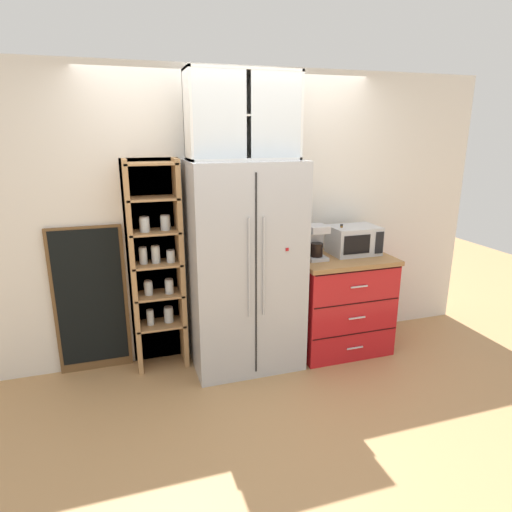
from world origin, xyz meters
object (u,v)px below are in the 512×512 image
object	(u,v)px
refrigerator	(245,267)
coffee_maker	(315,242)
microwave	(354,240)
bottle_amber	(341,241)
chalkboard_menu	(91,300)
mug_cream	(342,251)
mug_sage	(342,251)

from	to	relation	value
refrigerator	coffee_maker	world-z (taller)	refrigerator
refrigerator	coffee_maker	xyz separation A→B (m)	(0.66, 0.00, 0.17)
microwave	coffee_maker	size ratio (longest dim) A/B	1.42
microwave	bottle_amber	world-z (taller)	bottle_amber
microwave	chalkboard_menu	size ratio (longest dim) A/B	0.34
coffee_maker	mug_cream	distance (m)	0.30
chalkboard_menu	microwave	bearing A→B (deg)	-5.86
microwave	mug_cream	bearing A→B (deg)	-164.07
coffee_maker	mug_cream	size ratio (longest dim) A/B	2.76
mug_sage	chalkboard_menu	distance (m)	2.25
refrigerator	bottle_amber	size ratio (longest dim) A/B	6.21
coffee_maker	chalkboard_menu	bearing A→B (deg)	171.67
microwave	chalkboard_menu	distance (m)	2.40
microwave	bottle_amber	xyz separation A→B (m)	(-0.14, -0.01, -0.00)
bottle_amber	mug_cream	bearing A→B (deg)	-86.64
chalkboard_menu	refrigerator	bearing A→B (deg)	-12.67
refrigerator	mug_cream	bearing A→B (deg)	0.44
coffee_maker	refrigerator	bearing A→B (deg)	-179.61
mug_sage	bottle_amber	world-z (taller)	bottle_amber
coffee_maker	mug_sage	bearing A→B (deg)	0.86
coffee_maker	mug_sage	distance (m)	0.30
chalkboard_menu	bottle_amber	bearing A→B (deg)	-6.44
coffee_maker	bottle_amber	world-z (taller)	coffee_maker
refrigerator	coffee_maker	distance (m)	0.68
refrigerator	chalkboard_menu	distance (m)	1.34
coffee_maker	mug_cream	world-z (taller)	coffee_maker
coffee_maker	bottle_amber	xyz separation A→B (m)	(0.28, 0.03, -0.03)
bottle_amber	chalkboard_menu	bearing A→B (deg)	173.56
mug_sage	bottle_amber	xyz separation A→B (m)	(-0.00, 0.03, 0.08)
refrigerator	mug_cream	distance (m)	0.93
refrigerator	chalkboard_menu	xyz separation A→B (m)	(-1.28, 0.29, -0.26)
mug_sage	bottle_amber	bearing A→B (deg)	93.31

